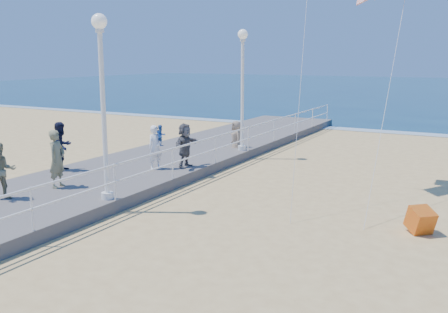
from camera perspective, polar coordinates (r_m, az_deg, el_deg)
The scene contains 14 objects.
ground at distance 12.63m, azimuth 5.77°, elevation -9.79°, with size 160.00×160.00×0.00m, color #E3BE76.
surf_line at distance 32.04m, azimuth 20.06°, elevation 2.53°, with size 160.00×1.20×0.04m, color white.
boardwalk at distance 16.76m, azimuth -18.67°, elevation -4.29°, with size 5.00×44.00×0.40m, color slate.
railing at distance 14.84m, azimuth -12.43°, elevation -1.74°, with size 0.05×42.00×0.55m.
lamp_post_mid at distance 14.70m, azimuth -13.73°, elevation 7.59°, with size 0.44×0.44×5.32m.
lamp_post_far at distance 22.21m, azimuth 2.13°, elevation 9.04°, with size 0.44×0.44×5.32m.
woman_holding_toddler at distance 18.75m, azimuth -7.84°, elevation 1.04°, with size 0.60×0.39×1.65m, color white.
toddler_held at distance 18.72m, azimuth -7.23°, elevation 2.37°, with size 0.39×0.31×0.81m, color #336BBF.
spectator_1 at distance 15.98m, azimuth -24.12°, elevation -1.54°, with size 0.83×0.65×1.70m, color gray.
spectator_5 at distance 19.00m, azimuth -4.47°, elevation 1.29°, with size 1.56×0.50×1.68m, color #515155.
spectator_6 at distance 16.81m, azimuth -18.54°, elevation -0.26°, with size 0.68×0.45×1.87m, color #807D58.
spectator_7 at distance 19.29m, azimuth -18.06°, elevation 1.11°, with size 0.88×0.68×1.81m, color #171A33.
beach_walker_c at distance 23.19m, azimuth 1.42°, elevation 2.08°, with size 0.80×0.52×1.64m, color gray.
box_kite at distance 14.06m, azimuth 21.52°, elevation -7.02°, with size 0.55×0.55×0.60m, color red.
Camera 1 is at (4.46, -10.91, 4.53)m, focal length 40.00 mm.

